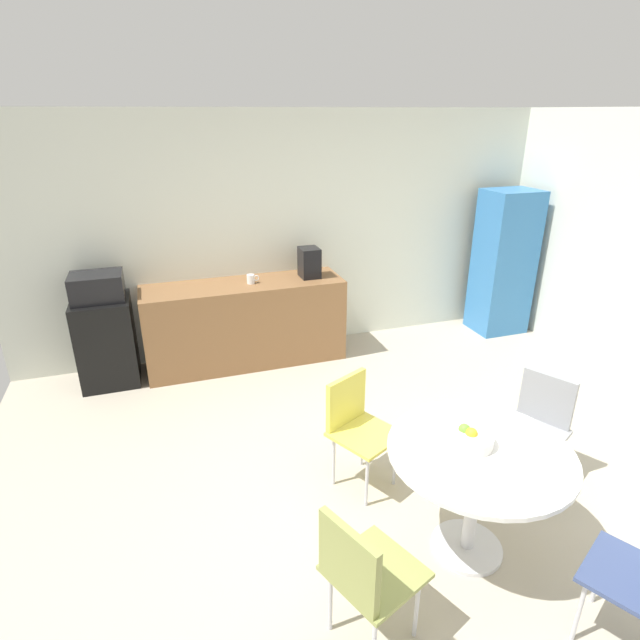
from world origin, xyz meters
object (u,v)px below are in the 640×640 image
Objects in this scene: coffee_maker at (309,263)px; microwave at (97,287)px; fruit_bowl at (469,438)px; mug_white at (251,279)px; mini_fridge at (107,341)px; chair_gray at (539,417)px; locker_cabinet at (503,263)px; round_table at (478,470)px; chair_yellow at (355,419)px; chair_olive at (362,569)px.

microwave is at bearing 180.00° from coffee_maker.
mug_white is at bearing 103.34° from fruit_bowl.
mini_fridge is 3.18× the size of fruit_bowl.
chair_gray is (3.05, -2.58, -0.49)m from microwave.
locker_cabinet is 1.61× the size of round_table.
locker_cabinet is at bearing 58.79° from chair_gray.
microwave reaches higher than chair_yellow.
coffee_maker is (-0.09, 3.03, 0.45)m from round_table.
microwave is at bearing 111.35° from chair_olive.
mini_fridge is 3.99m from chair_gray.
chair_gray is at bearing 28.15° from round_table.
locker_cabinet is 2.92m from chair_gray.
microwave is 3.66m from chair_olive.
fruit_bowl is (-2.38, -2.86, -0.07)m from locker_cabinet.
mug_white is (-0.30, 2.15, 0.43)m from chair_yellow.
chair_olive is 6.43× the size of mug_white.
fruit_bowl is 2.15× the size of mug_white.
chair_gray is at bearing -121.21° from locker_cabinet.
mug_white is at bearing 121.60° from chair_gray.
fruit_bowl is at bearing -53.67° from mini_fridge.
mug_white reaches higher than round_table.
locker_cabinet is at bearing 51.33° from round_table.
round_table is 0.96m from chair_yellow.
coffee_maker is (0.34, 2.17, 0.54)m from chair_yellow.
round_table is at bearing -151.85° from chair_gray.
coffee_maker is (-0.93, 2.58, 0.54)m from chair_gray.
microwave is at bearing 129.36° from chair_yellow.
chair_gray is at bearing -40.20° from mini_fridge.
mug_white is (-0.70, 2.93, 0.15)m from fruit_bowl.
coffee_maker reaches higher than chair_olive.
coffee_maker is (-2.43, 0.10, 0.20)m from locker_cabinet.
coffee_maker is at bearing 2.09° from mug_white.
mug_white is at bearing 103.65° from round_table.
round_table is at bearing -53.89° from microwave.
chair_gray is 6.43× the size of mug_white.
locker_cabinet reaches higher than chair_olive.
mug_white is (1.48, -0.02, 0.51)m from mini_fridge.
round_table is at bearing -64.40° from fruit_bowl.
locker_cabinet is at bearing -1.26° from microwave.
chair_yellow is 1.00× the size of chair_gray.
round_table is 8.31× the size of mug_white.
coffee_maker is (0.64, 0.02, 0.11)m from mug_white.
fruit_bowl is at bearing -88.97° from coffee_maker.
chair_gray is at bearing 25.04° from chair_olive.
fruit_bowl is 0.87× the size of coffee_maker.
microwave is 4.55m from locker_cabinet.
round_table is at bearing -88.35° from coffee_maker.
chair_yellow is (-2.77, -2.07, -0.34)m from locker_cabinet.
chair_gray is 2.79m from coffee_maker.
locker_cabinet reaches higher than mug_white.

